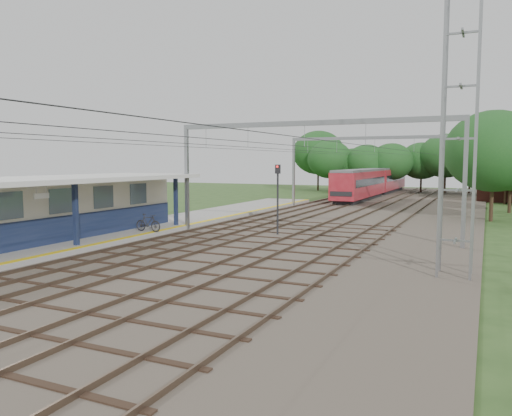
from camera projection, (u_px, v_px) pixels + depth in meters
The scene contains 13 objects.
ground at pixel (76, 292), 17.65m from camera, with size 160.00×160.00×0.00m, color #2D4C1E.
ballast_bed at pixel (371, 214), 43.05m from camera, with size 18.00×90.00×0.10m, color #473D33.
platform at pixel (148, 228), 33.42m from camera, with size 5.00×52.00×0.35m, color gray.
yellow_stripe at pixel (176, 227), 32.46m from camera, with size 0.45×52.00×0.01m, color yellow.
station_building at pixel (48, 208), 27.51m from camera, with size 3.41×18.00×3.40m.
canopy at pixel (47, 180), 25.99m from camera, with size 6.40×20.00×3.44m.
rail_tracks at pixel (342, 212), 44.09m from camera, with size 11.80×88.00×0.15m.
catenary_system at pixel (351, 150), 38.54m from camera, with size 17.22×88.00×7.00m.
lattice_pylon at pixel (460, 126), 19.28m from camera, with size 1.30×1.30×12.00m.
tree_band at pixel (413, 159), 67.15m from camera, with size 31.72×30.88×8.82m.
bicycle at pixel (148, 223), 30.35m from camera, with size 0.51×1.81×1.09m, color black.
train at pixel (375, 181), 66.25m from camera, with size 2.73×33.98×3.60m.
signal_post at pixel (278, 191), 30.71m from camera, with size 0.31×0.26×4.43m.
Camera 1 is at (13.07, -13.00, 4.62)m, focal length 35.00 mm.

